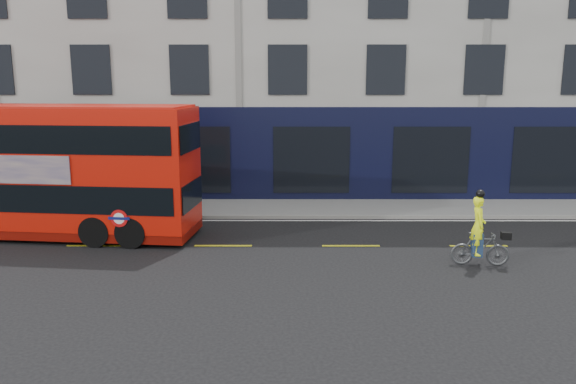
{
  "coord_description": "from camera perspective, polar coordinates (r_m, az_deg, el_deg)",
  "views": [
    {
      "loc": [
        2.07,
        -15.37,
        5.09
      ],
      "look_at": [
        2.03,
        2.35,
        1.55
      ],
      "focal_mm": 35.0,
      "sensor_mm": 36.0,
      "label": 1
    }
  ],
  "objects": [
    {
      "name": "ground",
      "position": [
        16.32,
        -7.22,
        -6.97
      ],
      "size": [
        120.0,
        120.0,
        0.0
      ],
      "primitive_type": "plane",
      "color": "black",
      "rests_on": "ground"
    },
    {
      "name": "pavement",
      "position": [
        22.53,
        -5.15,
        -1.64
      ],
      "size": [
        60.0,
        3.0,
        0.12
      ],
      "primitive_type": "cube",
      "color": "gray",
      "rests_on": "ground"
    },
    {
      "name": "road_edge_line",
      "position": [
        20.81,
        -5.59,
        -2.9
      ],
      "size": [
        58.0,
        0.1,
        0.01
      ],
      "primitive_type": "cube",
      "color": "silver",
      "rests_on": "ground"
    },
    {
      "name": "lane_dashes",
      "position": [
        17.74,
        -6.61,
        -5.44
      ],
      "size": [
        58.0,
        0.12,
        0.01
      ],
      "primitive_type": null,
      "color": "gold",
      "rests_on": "ground"
    },
    {
      "name": "building_terrace",
      "position": [
        28.49,
        -4.21,
        16.11
      ],
      "size": [
        50.0,
        10.07,
        15.0
      ],
      "color": "beige",
      "rests_on": "ground"
    },
    {
      "name": "kerb",
      "position": [
        21.08,
        -5.52,
        -2.54
      ],
      "size": [
        60.0,
        0.12,
        0.13
      ],
      "primitive_type": "cube",
      "color": "gray",
      "rests_on": "ground"
    },
    {
      "name": "cyclist",
      "position": [
        16.5,
        18.88,
        -4.65
      ],
      "size": [
        1.63,
        0.64,
        2.16
      ],
      "rotation": [
        0.0,
        0.0,
        -0.11
      ],
      "color": "#484B4D",
      "rests_on": "ground"
    },
    {
      "name": "bus",
      "position": [
        20.16,
        -24.41,
        2.07
      ],
      "size": [
        10.88,
        3.54,
        4.31
      ],
      "rotation": [
        0.0,
        0.0,
        -0.11
      ],
      "color": "red",
      "rests_on": "ground"
    }
  ]
}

